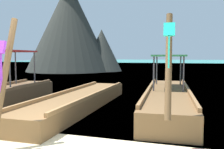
{
  "coord_description": "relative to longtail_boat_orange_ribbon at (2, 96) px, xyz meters",
  "views": [
    {
      "loc": [
        2.04,
        -3.61,
        1.73
      ],
      "look_at": [
        0.0,
        3.09,
        1.2
      ],
      "focal_mm": 38.72,
      "sensor_mm": 36.0,
      "label": 1
    }
  ],
  "objects": [
    {
      "name": "sea_water",
      "position": [
        4.0,
        57.92,
        -0.36
      ],
      "size": [
        120.0,
        120.0,
        0.0
      ],
      "primitive_type": "plane",
      "color": "#2DB29E",
      "rests_on": "ground"
    },
    {
      "name": "longtail_boat_orange_ribbon",
      "position": [
        0.0,
        0.0,
        0.0
      ],
      "size": [
        1.7,
        5.87,
        2.6
      ],
      "color": "brown",
      "rests_on": "ground"
    },
    {
      "name": "longtail_boat_turquoise_ribbon",
      "position": [
        5.51,
        1.41,
        -0.02
      ],
      "size": [
        1.78,
        7.34,
        2.57
      ],
      "color": "brown",
      "rests_on": "ground"
    },
    {
      "name": "longtail_boat_violet_ribbon",
      "position": [
        2.7,
        0.47,
        -0.12
      ],
      "size": [
        1.32,
        7.16,
        2.49
      ],
      "color": "brown",
      "rests_on": "ground"
    },
    {
      "name": "karst_rock",
      "position": [
        -6.67,
        19.05,
        4.63
      ],
      "size": [
        10.97,
        9.93,
        10.55
      ],
      "color": "#2D302B",
      "rests_on": "ground"
    }
  ]
}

